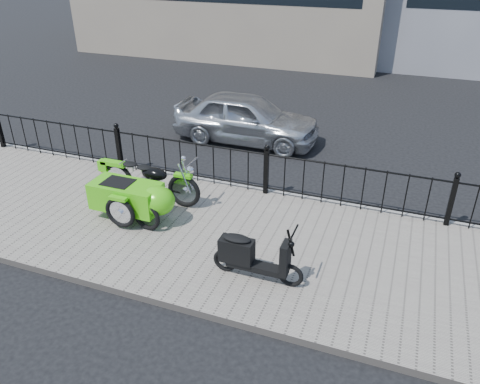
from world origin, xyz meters
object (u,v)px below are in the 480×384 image
at_px(spare_tire, 147,216).
at_px(sedan_car, 246,118).
at_px(motorcycle_sidecar, 139,194).
at_px(scooter, 251,256).

height_order(spare_tire, sedan_car, sedan_car).
xyz_separation_m(motorcycle_sidecar, sedan_car, (0.49, 4.52, 0.06)).
bearing_deg(sedan_car, scooter, -159.24).
xyz_separation_m(scooter, spare_tire, (-2.20, 0.61, -0.10)).
xyz_separation_m(scooter, sedan_car, (-2.07, 5.51, 0.15)).
height_order(motorcycle_sidecar, sedan_car, sedan_car).
distance_m(scooter, spare_tire, 2.28).
bearing_deg(motorcycle_sidecar, spare_tire, -46.15).
bearing_deg(motorcycle_sidecar, sedan_car, 83.78).
relative_size(motorcycle_sidecar, sedan_car, 0.60).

